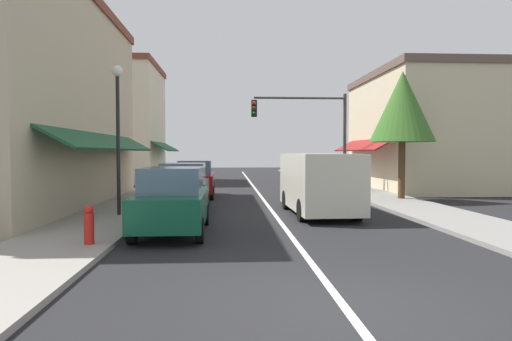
# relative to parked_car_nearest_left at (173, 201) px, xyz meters

# --- Properties ---
(ground_plane) EXTENTS (80.00, 80.00, 0.00)m
(ground_plane) POSITION_rel_parked_car_nearest_left_xyz_m (3.09, 12.04, -0.88)
(ground_plane) COLOR black
(sidewalk_left) EXTENTS (2.60, 56.00, 0.12)m
(sidewalk_left) POSITION_rel_parked_car_nearest_left_xyz_m (-2.41, 12.04, -0.82)
(sidewalk_left) COLOR gray
(sidewalk_left) RESTS_ON ground
(sidewalk_right) EXTENTS (2.60, 56.00, 0.12)m
(sidewalk_right) POSITION_rel_parked_car_nearest_left_xyz_m (8.59, 12.04, -0.82)
(sidewalk_right) COLOR gray
(sidewalk_right) RESTS_ON ground
(lane_center_stripe) EXTENTS (0.14, 52.00, 0.01)m
(lane_center_stripe) POSITION_rel_parked_car_nearest_left_xyz_m (3.09, 12.04, -0.88)
(lane_center_stripe) COLOR silver
(lane_center_stripe) RESTS_ON ground
(storefront_left_block) EXTENTS (6.18, 14.20, 8.39)m
(storefront_left_block) POSITION_rel_parked_car_nearest_left_xyz_m (-6.14, 6.04, 3.32)
(storefront_left_block) COLOR #BCAD8E
(storefront_left_block) RESTS_ON ground
(storefront_right_block) EXTENTS (7.21, 10.20, 6.85)m
(storefront_right_block) POSITION_rel_parked_car_nearest_left_xyz_m (12.84, 14.04, 2.55)
(storefront_right_block) COLOR beige
(storefront_right_block) RESTS_ON ground
(storefront_far_left) EXTENTS (7.22, 8.20, 8.63)m
(storefront_far_left) POSITION_rel_parked_car_nearest_left_xyz_m (-6.66, 22.04, 3.44)
(storefront_far_left) COLOR beige
(storefront_far_left) RESTS_ON ground
(parked_car_nearest_left) EXTENTS (1.79, 4.10, 1.77)m
(parked_car_nearest_left) POSITION_rel_parked_car_nearest_left_xyz_m (0.00, 0.00, 0.00)
(parked_car_nearest_left) COLOR #0F4C33
(parked_car_nearest_left) RESTS_ON ground
(parked_car_second_left) EXTENTS (1.81, 4.11, 1.77)m
(parked_car_second_left) POSITION_rel_parked_car_nearest_left_xyz_m (-0.16, 4.67, 0.00)
(parked_car_second_left) COLOR #4C5156
(parked_car_second_left) RESTS_ON ground
(parked_car_third_left) EXTENTS (1.83, 4.13, 1.77)m
(parked_car_third_left) POSITION_rel_parked_car_nearest_left_xyz_m (-0.09, 9.79, 0.00)
(parked_car_third_left) COLOR maroon
(parked_car_third_left) RESTS_ON ground
(van_in_lane) EXTENTS (2.12, 5.23, 2.12)m
(van_in_lane) POSITION_rel_parked_car_nearest_left_xyz_m (4.62, 3.48, 0.27)
(van_in_lane) COLOR beige
(van_in_lane) RESTS_ON ground
(traffic_signal_mast_arm) EXTENTS (5.24, 0.50, 5.37)m
(traffic_signal_mast_arm) POSITION_rel_parked_car_nearest_left_xyz_m (6.03, 12.41, 2.82)
(traffic_signal_mast_arm) COLOR #333333
(traffic_signal_mast_arm) RESTS_ON ground
(street_lamp_left_near) EXTENTS (0.36, 0.36, 4.99)m
(street_lamp_left_near) POSITION_rel_parked_car_nearest_left_xyz_m (-2.10, 2.94, 2.46)
(street_lamp_left_near) COLOR black
(street_lamp_left_near) RESTS_ON ground
(tree_right_near) EXTENTS (2.84, 2.84, 5.76)m
(tree_right_near) POSITION_rel_parked_car_nearest_left_xyz_m (9.17, 7.52, 3.29)
(tree_right_near) COLOR #4C331E
(tree_right_near) RESTS_ON ground
(fire_hydrant) EXTENTS (0.22, 0.22, 0.87)m
(fire_hydrant) POSITION_rel_parked_car_nearest_left_xyz_m (-1.63, -1.84, -0.33)
(fire_hydrant) COLOR red
(fire_hydrant) RESTS_ON ground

